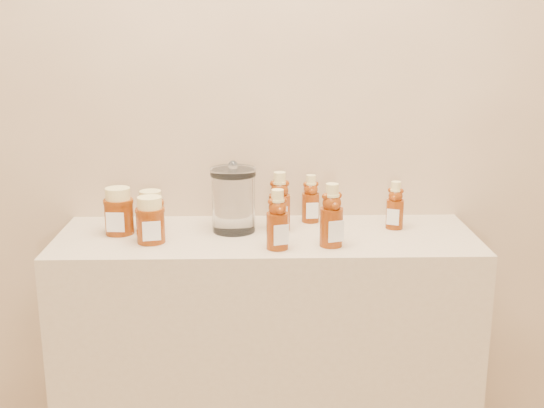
{
  "coord_description": "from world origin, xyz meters",
  "views": [
    {
      "loc": [
        -0.03,
        -0.31,
        1.49
      ],
      "look_at": [
        0.02,
        1.52,
        1.0
      ],
      "focal_mm": 45.0,
      "sensor_mm": 36.0,
      "label": 1
    }
  ],
  "objects_px": {
    "bear_bottle_front_left": "(277,216)",
    "glass_canister": "(233,197)",
    "honey_jar_left": "(119,211)",
    "bear_bottle_back_left": "(279,197)",
    "display_table": "(267,376)"
  },
  "relations": [
    {
      "from": "display_table",
      "to": "bear_bottle_front_left",
      "type": "relative_size",
      "value": 6.49
    },
    {
      "from": "bear_bottle_front_left",
      "to": "honey_jar_left",
      "type": "xyz_separation_m",
      "value": [
        -0.45,
        0.15,
        -0.02
      ]
    },
    {
      "from": "display_table",
      "to": "bear_bottle_back_left",
      "type": "bearing_deg",
      "value": 52.32
    },
    {
      "from": "honey_jar_left",
      "to": "bear_bottle_back_left",
      "type": "bearing_deg",
      "value": 7.49
    },
    {
      "from": "bear_bottle_back_left",
      "to": "bear_bottle_front_left",
      "type": "bearing_deg",
      "value": -94.02
    },
    {
      "from": "honey_jar_left",
      "to": "bear_bottle_front_left",
      "type": "bearing_deg",
      "value": -13.63
    },
    {
      "from": "bear_bottle_back_left",
      "to": "honey_jar_left",
      "type": "xyz_separation_m",
      "value": [
        -0.46,
        -0.03,
        -0.03
      ]
    },
    {
      "from": "display_table",
      "to": "honey_jar_left",
      "type": "height_order",
      "value": "honey_jar_left"
    },
    {
      "from": "bear_bottle_front_left",
      "to": "glass_canister",
      "type": "relative_size",
      "value": 0.91
    },
    {
      "from": "bear_bottle_back_left",
      "to": "bear_bottle_front_left",
      "type": "relative_size",
      "value": 1.06
    },
    {
      "from": "bear_bottle_front_left",
      "to": "glass_canister",
      "type": "height_order",
      "value": "glass_canister"
    },
    {
      "from": "bear_bottle_back_left",
      "to": "glass_canister",
      "type": "height_order",
      "value": "glass_canister"
    },
    {
      "from": "display_table",
      "to": "honey_jar_left",
      "type": "bearing_deg",
      "value": 176.65
    },
    {
      "from": "honey_jar_left",
      "to": "glass_canister",
      "type": "bearing_deg",
      "value": 7.28
    },
    {
      "from": "bear_bottle_front_left",
      "to": "honey_jar_left",
      "type": "relative_size",
      "value": 1.37
    }
  ]
}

